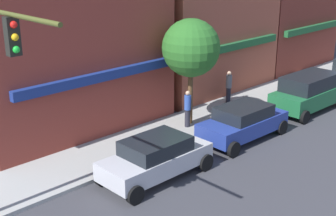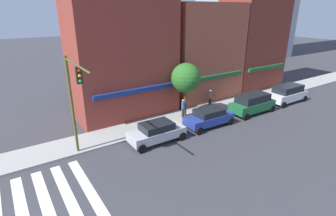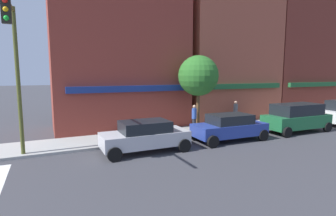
# 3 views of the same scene
# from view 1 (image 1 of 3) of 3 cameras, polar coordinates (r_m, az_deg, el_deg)

# --- Properties ---
(sedan_silver) EXTENTS (4.41, 2.02, 1.59)m
(sedan_silver) POSITION_cam_1_polar(r_m,az_deg,el_deg) (17.47, -1.49, -6.03)
(sedan_silver) COLOR #B7B7BC
(sedan_silver) RESTS_ON ground_plane
(sedan_blue) EXTENTS (4.45, 2.02, 1.59)m
(sedan_blue) POSITION_cam_1_polar(r_m,az_deg,el_deg) (21.16, 9.13, -1.66)
(sedan_blue) COLOR navy
(sedan_blue) RESTS_ON ground_plane
(suv_green) EXTENTS (4.74, 2.12, 1.94)m
(suv_green) POSITION_cam_1_polar(r_m,az_deg,el_deg) (25.68, 16.81, 1.94)
(suv_green) COLOR #1E6638
(suv_green) RESTS_ON ground_plane
(pedestrian_grey_coat) EXTENTS (0.32, 0.32, 1.77)m
(pedestrian_grey_coat) POSITION_cam_1_polar(r_m,az_deg,el_deg) (25.56, 7.41, 2.64)
(pedestrian_grey_coat) COLOR #23232D
(pedestrian_grey_coat) RESTS_ON sidewalk_left
(pedestrian_blue_shirt) EXTENTS (0.32, 0.32, 1.77)m
(pedestrian_blue_shirt) POSITION_cam_1_polar(r_m,az_deg,el_deg) (21.95, 2.40, -0.01)
(pedestrian_blue_shirt) COLOR #23232D
(pedestrian_blue_shirt) RESTS_ON sidewalk_left
(street_tree) EXTENTS (2.70, 2.70, 5.05)m
(street_tree) POSITION_cam_1_polar(r_m,az_deg,el_deg) (21.68, 2.82, 7.29)
(street_tree) COLOR brown
(street_tree) RESTS_ON sidewalk_left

